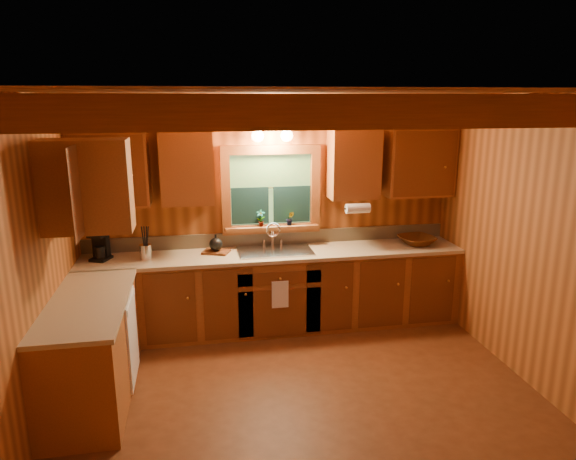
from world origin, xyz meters
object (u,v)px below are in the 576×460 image
(wicker_basket, at_px, (417,240))
(sink, at_px, (275,255))
(coffee_maker, at_px, (100,246))
(cutting_board, at_px, (216,252))

(wicker_basket, bearing_deg, sink, 179.32)
(coffee_maker, height_order, wicker_basket, coffee_maker)
(sink, height_order, wicker_basket, sink)
(coffee_maker, height_order, cutting_board, coffee_maker)
(coffee_maker, bearing_deg, cutting_board, 23.66)
(sink, bearing_deg, cutting_board, 174.23)
(sink, xyz_separation_m, coffee_maker, (-1.85, 0.06, 0.19))
(cutting_board, relative_size, wicker_basket, 0.69)
(coffee_maker, relative_size, wicker_basket, 0.74)
(sink, distance_m, cutting_board, 0.65)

